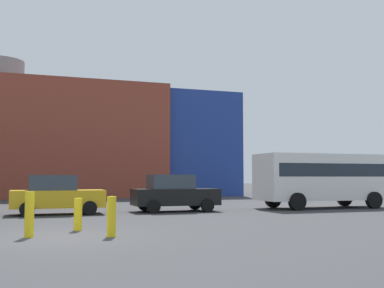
{
  "coord_description": "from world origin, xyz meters",
  "views": [
    {
      "loc": [
        -0.66,
        -12.99,
        1.56
      ],
      "look_at": [
        5.87,
        5.91,
        2.96
      ],
      "focal_mm": 44.53,
      "sensor_mm": 36.0,
      "label": 1
    }
  ],
  "objects_px": {
    "parked_car_3": "(174,193)",
    "white_bus": "(322,176)",
    "parked_car_2": "(56,195)",
    "bollard_yellow_2": "(111,216)",
    "bollard_yellow_0": "(29,214)",
    "bollard_yellow_1": "(78,214)"
  },
  "relations": [
    {
      "from": "parked_car_3",
      "to": "white_bus",
      "type": "bearing_deg",
      "value": -0.9
    },
    {
      "from": "parked_car_2",
      "to": "bollard_yellow_2",
      "type": "height_order",
      "value": "parked_car_2"
    },
    {
      "from": "white_bus",
      "to": "parked_car_3",
      "type": "bearing_deg",
      "value": 179.1
    },
    {
      "from": "bollard_yellow_0",
      "to": "bollard_yellow_1",
      "type": "distance_m",
      "value": 1.84
    },
    {
      "from": "bollard_yellow_1",
      "to": "parked_car_2",
      "type": "bearing_deg",
      "value": 92.27
    },
    {
      "from": "bollard_yellow_0",
      "to": "bollard_yellow_1",
      "type": "xyz_separation_m",
      "value": [
        1.36,
        1.23,
        -0.12
      ]
    },
    {
      "from": "bollard_yellow_1",
      "to": "bollard_yellow_2",
      "type": "bearing_deg",
      "value": -69.39
    },
    {
      "from": "bollard_yellow_2",
      "to": "white_bus",
      "type": "bearing_deg",
      "value": 34.07
    },
    {
      "from": "parked_car_2",
      "to": "bollard_yellow_1",
      "type": "xyz_separation_m",
      "value": [
        0.26,
        -6.5,
        -0.35
      ]
    },
    {
      "from": "parked_car_3",
      "to": "bollard_yellow_1",
      "type": "xyz_separation_m",
      "value": [
        -4.94,
        -6.5,
        -0.36
      ]
    },
    {
      "from": "parked_car_2",
      "to": "bollard_yellow_2",
      "type": "distance_m",
      "value": 8.38
    },
    {
      "from": "parked_car_3",
      "to": "white_bus",
      "type": "height_order",
      "value": "white_bus"
    },
    {
      "from": "parked_car_2",
      "to": "bollard_yellow_2",
      "type": "bearing_deg",
      "value": -83.54
    },
    {
      "from": "bollard_yellow_0",
      "to": "bollard_yellow_2",
      "type": "distance_m",
      "value": 2.13
    },
    {
      "from": "parked_car_2",
      "to": "bollard_yellow_1",
      "type": "bearing_deg",
      "value": -87.73
    },
    {
      "from": "bollard_yellow_0",
      "to": "bollard_yellow_2",
      "type": "bearing_deg",
      "value": -16.01
    },
    {
      "from": "parked_car_3",
      "to": "bollard_yellow_2",
      "type": "height_order",
      "value": "parked_car_3"
    },
    {
      "from": "parked_car_2",
      "to": "bollard_yellow_0",
      "type": "xyz_separation_m",
      "value": [
        -1.11,
        -7.73,
        -0.23
      ]
    },
    {
      "from": "parked_car_2",
      "to": "bollard_yellow_0",
      "type": "bearing_deg",
      "value": -98.14
    },
    {
      "from": "bollard_yellow_1",
      "to": "parked_car_3",
      "type": "bearing_deg",
      "value": 52.78
    },
    {
      "from": "white_bus",
      "to": "bollard_yellow_1",
      "type": "distance_m",
      "value": 14.35
    },
    {
      "from": "bollard_yellow_0",
      "to": "bollard_yellow_2",
      "type": "xyz_separation_m",
      "value": [
        2.05,
        -0.59,
        -0.06
      ]
    }
  ]
}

